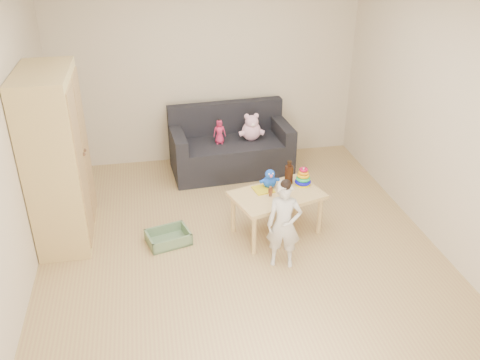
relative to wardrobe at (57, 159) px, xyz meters
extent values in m
plane|color=tan|center=(1.74, -0.58, -0.89)|extent=(4.50, 4.50, 0.00)
plane|color=beige|center=(1.74, 1.67, 0.41)|extent=(4.00, 0.00, 4.00)
plane|color=beige|center=(1.74, -2.83, 0.41)|extent=(4.00, 0.00, 4.00)
plane|color=beige|center=(-0.26, -0.58, 0.41)|extent=(0.00, 4.50, 4.50)
plane|color=beige|center=(3.74, -0.58, 0.41)|extent=(0.00, 4.50, 4.50)
cube|color=#E4CC7D|center=(0.00, 0.00, 0.00)|extent=(0.50, 0.99, 1.79)
cube|color=black|center=(1.96, 1.17, -0.68)|extent=(1.58, 0.87, 0.43)
cube|color=#EFBF83|center=(2.17, -0.38, -0.66)|extent=(1.04, 0.81, 0.48)
imported|color=silver|center=(2.10, -0.93, -0.45)|extent=(0.38, 0.30, 0.88)
imported|color=#D42759|center=(1.80, 1.12, -0.31)|extent=(0.16, 0.11, 0.31)
cylinder|color=#FFEF0D|center=(2.49, -0.24, -0.41)|extent=(0.16, 0.16, 0.02)
cylinder|color=silver|center=(2.49, -0.24, -0.31)|extent=(0.02, 0.02, 0.19)
torus|color=#0F0DDD|center=(2.49, -0.24, -0.38)|extent=(0.17, 0.17, 0.04)
torus|color=#1CBC5A|center=(2.49, -0.24, -0.34)|extent=(0.15, 0.15, 0.04)
torus|color=#EFAF0C|center=(2.49, -0.24, -0.30)|extent=(0.13, 0.13, 0.04)
torus|color=orange|center=(2.49, -0.24, -0.27)|extent=(0.11, 0.11, 0.03)
torus|color=#B60A34|center=(2.49, -0.24, -0.24)|extent=(0.09, 0.09, 0.03)
cylinder|color=black|center=(2.35, -0.18, -0.32)|extent=(0.09, 0.09, 0.20)
cylinder|color=black|center=(2.35, -0.18, -0.20)|extent=(0.04, 0.04, 0.06)
cylinder|color=black|center=(2.35, -0.18, -0.16)|extent=(0.05, 0.05, 0.02)
cube|color=yellow|center=(2.05, -0.28, -0.41)|extent=(0.23, 0.23, 0.01)
camera|label=1|loc=(0.93, -4.82, 2.17)|focal=38.00mm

